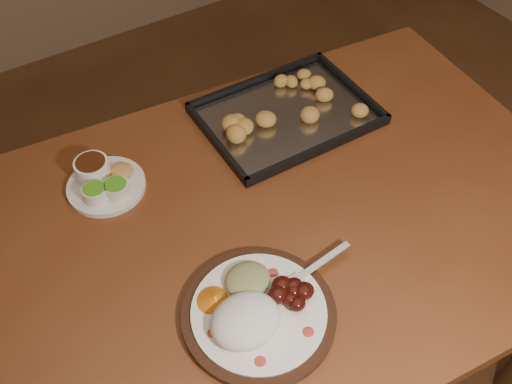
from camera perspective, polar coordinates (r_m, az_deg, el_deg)
ground at (r=1.86m, az=6.05°, el=-17.17°), size 4.00×4.00×0.00m
dining_table at (r=1.27m, az=-0.95°, el=-6.30°), size 1.58×1.04×0.75m
dinner_plate at (r=1.06m, az=-0.04°, el=-11.77°), size 0.37×0.29×0.07m
condiment_saucer at (r=1.29m, az=-15.05°, el=1.06°), size 0.17×0.17×0.06m
baking_tray at (r=1.41m, az=3.07°, el=7.87°), size 0.41×0.31×0.04m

